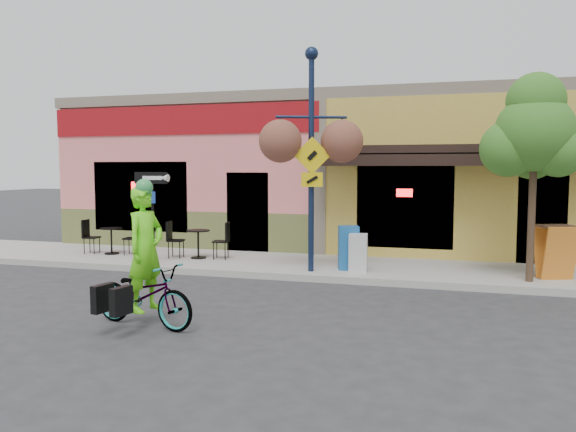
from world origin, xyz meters
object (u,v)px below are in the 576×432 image
Objects in this scene: building at (377,173)px; newspaper_box_blue at (348,248)px; bicycle at (144,295)px; one_way_sign at (153,218)px; cyclist_rider at (146,265)px; street_tree at (533,177)px; lamp_post at (311,160)px; newspaper_box_grey at (358,253)px.

building is 6.28m from newspaper_box_blue.
one_way_sign reaches higher than bicycle.
street_tree is at bearing -41.06° from cyclist_rider.
cyclist_rider is at bearing -130.62° from lamp_post.
lamp_post reaches higher than newspaper_box_blue.
bicycle is 5.13m from lamp_post.
building is 11.23m from cyclist_rider.
newspaper_box_grey is at bearing 178.61° from street_tree.
newspaper_box_blue is at bearing 174.77° from street_tree.
one_way_sign is (-2.25, 4.25, 0.75)m from bicycle.
lamp_post is at bearing -165.17° from newspaper_box_blue.
newspaper_box_blue is at bearing 5.56° from one_way_sign.
street_tree is at bearing -58.90° from building.
lamp_post is at bearing 0.29° from one_way_sign.
newspaper_box_grey reaches higher than bicycle.
building is at bearing 0.60° from bicycle.
newspaper_box_grey is at bearing -10.95° from lamp_post.
building is 3.74× the size of lamp_post.
cyclist_rider is 0.39× the size of lamp_post.
lamp_post is 4.99× the size of newspaper_box_blue.
building reaches higher than cyclist_rider.
building is 6.56m from newspaper_box_grey.
one_way_sign is 4.62m from newspaper_box_blue.
one_way_sign is 4.86m from newspaper_box_grey.
building is at bearing 88.32° from newspaper_box_grey.
cyclist_rider is at bearing -130.99° from newspaper_box_blue.
bicycle is 4.86m from one_way_sign.
bicycle is 0.38× the size of lamp_post.
one_way_sign reaches higher than newspaper_box_grey.
cyclist_rider is at bearing -123.72° from newspaper_box_grey.
street_tree is (3.73, -0.34, 1.60)m from newspaper_box_blue.
street_tree reaches higher than one_way_sign.
lamp_post is at bearing -95.37° from building.
bicycle is 0.44× the size of street_tree.
bicycle is at bearing -131.20° from lamp_post.
street_tree is (4.48, 0.12, -0.34)m from lamp_post.
one_way_sign is at bearing 171.59° from newspaper_box_blue.
cyclist_rider is 0.87× the size of one_way_sign.
cyclist_rider reaches higher than newspaper_box_grey.
one_way_sign is at bearing -177.99° from street_tree.
newspaper_box_blue reaches higher than bicycle.
newspaper_box_blue reaches higher than newspaper_box_grey.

